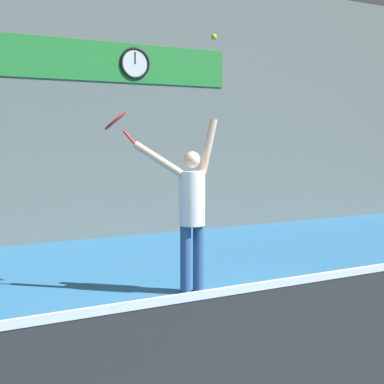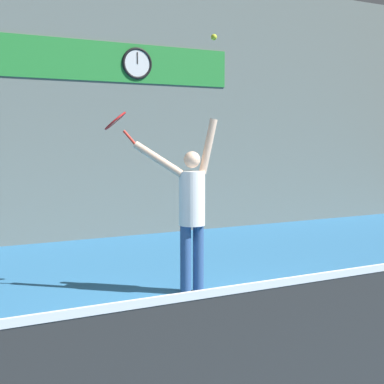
{
  "view_description": "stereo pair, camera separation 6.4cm",
  "coord_description": "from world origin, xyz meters",
  "views": [
    {
      "loc": [
        -2.39,
        -3.78,
        1.83
      ],
      "look_at": [
        0.51,
        1.76,
        1.21
      ],
      "focal_mm": 50.0,
      "sensor_mm": 36.0,
      "label": 1
    },
    {
      "loc": [
        -2.33,
        -3.81,
        1.83
      ],
      "look_at": [
        0.51,
        1.76,
        1.21
      ],
      "focal_mm": 50.0,
      "sensor_mm": 36.0,
      "label": 2
    }
  ],
  "objects": [
    {
      "name": "ground_plane",
      "position": [
        0.0,
        0.0,
        0.0
      ],
      "size": [
        18.0,
        18.0,
        0.0
      ],
      "primitive_type": "plane",
      "color": "teal"
    },
    {
      "name": "back_wall",
      "position": [
        0.0,
        5.77,
        2.5
      ],
      "size": [
        18.0,
        0.1,
        5.0
      ],
      "color": "slate",
      "rests_on": "ground_plane"
    },
    {
      "name": "sponsor_banner",
      "position": [
        0.0,
        5.71,
        3.24
      ],
      "size": [
        6.51,
        0.02,
        0.71
      ],
      "color": "#288C38"
    },
    {
      "name": "scoreboard_clock",
      "position": [
        1.36,
        5.69,
        3.24
      ],
      "size": [
        0.59,
        0.05,
        0.59
      ],
      "color": "white"
    },
    {
      "name": "court_net",
      "position": [
        0.0,
        -1.12,
        0.5
      ],
      "size": [
        8.82,
        0.07,
        1.06
      ],
      "color": "#333333",
      "rests_on": "ground_plane"
    },
    {
      "name": "tennis_player",
      "position": [
        0.5,
        1.77,
        1.04
      ],
      "size": [
        0.92,
        0.56,
        2.08
      ],
      "color": "#2D4C7F",
      "rests_on": "ground_plane"
    },
    {
      "name": "tennis_racket",
      "position": [
        -0.26,
        2.19,
        2.03
      ],
      "size": [
        0.41,
        0.39,
        0.39
      ],
      "color": "red"
    },
    {
      "name": "tennis_ball",
      "position": [
        0.74,
        1.67,
        3.0
      ],
      "size": [
        0.07,
        0.07,
        0.07
      ],
      "color": "#CCDB2D"
    }
  ]
}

